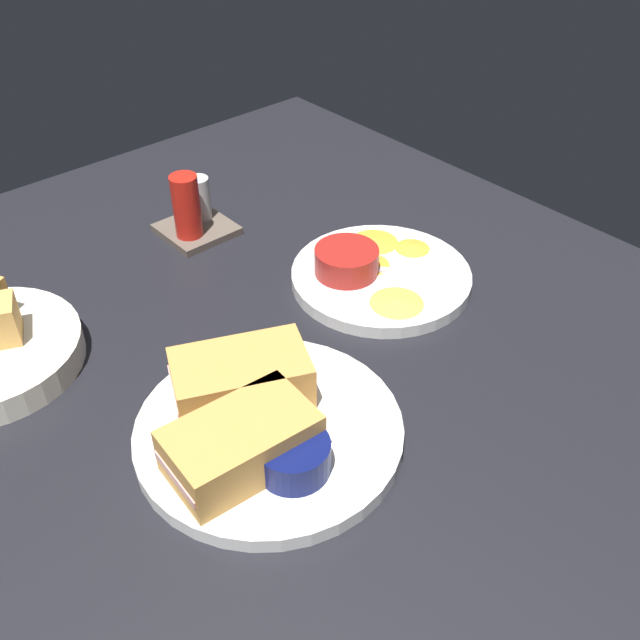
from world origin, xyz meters
The scene contains 11 objects.
ground_plane centered at (0.00, 0.00, -1.50)cm, with size 110.00×110.00×3.00cm, color black.
plate_sandwich_main centered at (-2.31, -9.20, 0.80)cm, with size 25.57×25.57×1.60cm, color silver.
sandwich_half_near centered at (-1.76, -4.37, 4.00)cm, with size 14.98×12.31×4.80cm.
sandwich_half_far centered at (-6.77, -11.14, 4.00)cm, with size 13.77×8.59×4.80cm.
ramekin_dark_sauce centered at (-3.86, -14.74, 3.35)cm, with size 6.63×6.63×3.23cm.
spoon_by_dark_ramekin centered at (-3.79, -9.37, 1.96)cm, with size 2.24×9.87×0.80cm.
plate_chips_companion centered at (23.88, 1.83, 0.80)cm, with size 22.02×22.02×1.60cm, color silver.
ramekin_light_gravy centered at (20.58, 4.58, 3.36)cm, with size 7.79×7.79×3.25cm.
spoon_by_gravy_ramekin centered at (20.82, 5.45, 1.96)cm, with size 7.50×8.49×0.80cm.
plantain_chip_scatter centered at (25.18, 2.30, 1.90)cm, with size 16.23×18.91×0.60cm.
condiment_caddy centered at (13.04, 26.40, 3.41)cm, with size 9.00×9.00×9.50cm.
Camera 1 is at (-30.18, -48.08, 52.03)cm, focal length 40.80 mm.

